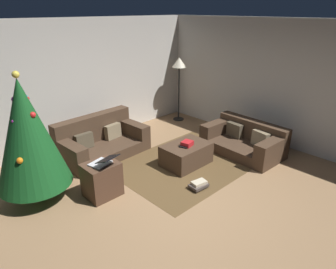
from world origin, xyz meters
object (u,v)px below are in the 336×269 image
gift_box (187,144)px  laptop (103,162)px  christmas_tree (27,134)px  corner_lamp (179,67)px  tv_remote (183,147)px  ottoman (186,154)px  couch_right (245,140)px  couch_left (100,141)px  book_stack (199,185)px  side_table (102,180)px

gift_box → laptop: 1.70m
christmas_tree → laptop: bearing=-42.0°
laptop → corner_lamp: corner_lamp is taller
tv_remote → ottoman: bearing=0.6°
couch_right → corner_lamp: (0.40, 2.31, 1.14)m
couch_left → tv_remote: bearing=113.5°
couch_right → ottoman: couch_right is taller
book_stack → laptop: bearing=144.7°
ottoman → gift_box: size_ratio=4.36×
ottoman → tv_remote: 0.26m
christmas_tree → couch_left: bearing=23.0°
couch_left → couch_right: 2.96m
book_stack → side_table: bearing=143.1°
couch_right → book_stack: couch_right is taller
gift_box → book_stack: 0.90m
tv_remote → gift_box: bearing=-13.6°
gift_box → corner_lamp: (1.72, 1.89, 0.94)m
gift_box → couch_right: bearing=-17.7°
corner_lamp → couch_left: bearing=-172.6°
gift_box → side_table: bearing=171.5°
couch_right → side_table: bearing=79.8°
side_table → ottoman: bearing=-7.0°
couch_right → book_stack: (-1.75, -0.27, -0.19)m
tv_remote → laptop: (-1.56, 0.20, 0.20)m
christmas_tree → book_stack: 2.75m
laptop → corner_lamp: 3.87m
couch_left → christmas_tree: bearing=20.1°
corner_lamp → couch_right: bearing=-99.9°
tv_remote → christmas_tree: 2.59m
side_table → corner_lamp: corner_lamp is taller
christmas_tree → couch_right: bearing=-19.2°
side_table → corner_lamp: size_ratio=0.34×
couch_left → book_stack: (0.45, -2.24, -0.22)m
tv_remote → side_table: 1.60m
couch_right → christmas_tree: bearing=73.2°
side_table → book_stack: bearing=-36.9°
laptop → book_stack: laptop is taller
gift_box → side_table: side_table is taller
tv_remote → corner_lamp: 2.82m
couch_right → side_table: 3.08m
couch_right → ottoman: size_ratio=1.80×
ottoman → tv_remote: size_ratio=5.57×
tv_remote → side_table: side_table is taller
christmas_tree → laptop: christmas_tree is taller
gift_box → christmas_tree: size_ratio=0.10×
gift_box → tv_remote: gift_box is taller
christmas_tree → side_table: christmas_tree is taller
couch_left → tv_remote: couch_left is taller
gift_box → side_table: size_ratio=0.37×
tv_remote → laptop: 1.58m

